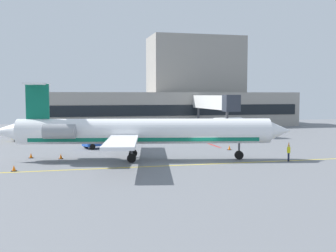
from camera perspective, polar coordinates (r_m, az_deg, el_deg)
ground at (r=42.95m, az=4.80°, el=-4.81°), size 120.00×120.00×0.11m
terminal_building at (r=92.16m, az=0.97°, el=4.26°), size 55.09×17.10×19.63m
jet_bridge_west at (r=74.40m, az=6.26°, el=3.17°), size 2.40×19.19×6.68m
regional_jet at (r=43.14m, az=-3.89°, el=-0.77°), size 30.74×22.23×7.89m
baggage_tug at (r=53.37m, az=-9.62°, el=-1.99°), size 4.42×3.15×2.07m
pushback_tractor at (r=64.42m, az=-19.07°, el=-1.07°), size 4.30×2.45×2.12m
fuel_tank at (r=72.43m, az=8.08°, el=0.17°), size 7.27×3.36×2.81m
marshaller at (r=44.18m, az=16.05°, el=-3.40°), size 0.52×0.75×1.88m
safety_cone_alpha at (r=46.99m, az=-18.09°, el=-3.85°), size 0.47×0.47×0.55m
safety_cone_bravo at (r=51.73m, az=8.33°, el=-2.95°), size 0.47×0.47×0.55m
safety_cone_charlie at (r=45.45m, az=-14.33°, el=-4.04°), size 0.47×0.47×0.55m
safety_cone_delta at (r=39.54m, az=-20.17°, el=-5.42°), size 0.47×0.47×0.55m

